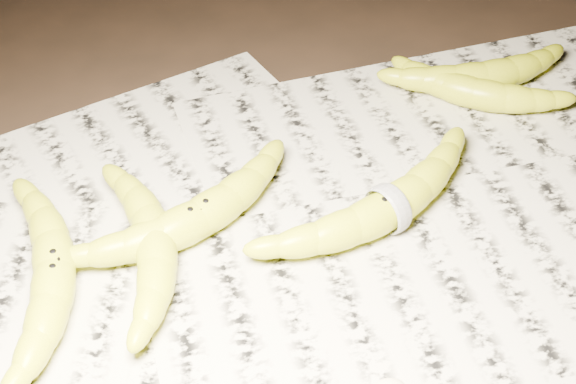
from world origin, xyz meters
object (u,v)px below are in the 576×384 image
object	(u,v)px
banana_left_a	(53,270)
banana_upper_b	(475,90)
banana_taped	(388,206)
banana_left_b	(155,240)
banana_upper_a	(483,75)
banana_center	(198,215)

from	to	relation	value
banana_left_a	banana_upper_b	size ratio (longest dim) A/B	1.25
banana_left_a	banana_taped	size ratio (longest dim) A/B	0.90
banana_left_b	banana_upper_b	xyz separation A→B (m)	(0.39, 0.14, -0.00)
banana_left_a	banana_upper_a	distance (m)	0.53
banana_taped	banana_upper_a	size ratio (longest dim) A/B	1.24
banana_taped	banana_left_b	bearing A→B (deg)	153.32
banana_left_a	banana_center	world-z (taller)	banana_center
banana_left_b	banana_taped	size ratio (longest dim) A/B	0.80
banana_center	banana_upper_b	world-z (taller)	banana_center
banana_left_a	banana_center	bearing A→B (deg)	-72.09
banana_left_b	banana_taped	distance (m)	0.23
banana_left_a	banana_upper_a	bearing A→B (deg)	-66.32
banana_upper_a	banana_upper_b	bearing A→B (deg)	-128.71
banana_upper_a	banana_upper_b	size ratio (longest dim) A/B	1.11
banana_left_a	banana_upper_a	xyz separation A→B (m)	(0.50, 0.18, -0.00)
banana_left_b	banana_left_a	bearing A→B (deg)	99.08
banana_left_b	banana_center	size ratio (longest dim) A/B	0.89
banana_taped	banana_upper_b	size ratio (longest dim) A/B	1.38
banana_left_a	banana_center	distance (m)	0.14
banana_upper_b	banana_taped	bearing A→B (deg)	-99.23
banana_left_a	banana_upper_b	distance (m)	0.51
banana_upper_a	banana_taped	bearing A→B (deg)	-133.99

